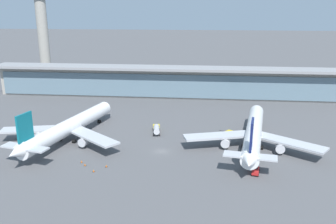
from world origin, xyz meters
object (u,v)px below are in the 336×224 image
(safety_cone_bravo, at_px, (82,162))
(service_truck_mid_apron_yellow, at_px, (227,133))
(airliner_left_stand, at_px, (68,127))
(safety_cone_delta, at_px, (94,171))
(airliner_centre_stand, at_px, (254,133))
(service_truck_near_nose_red, at_px, (256,170))
(service_truck_under_wing_yellow, at_px, (156,129))
(control_tower, at_px, (42,22))
(safety_cone_echo, at_px, (85,165))
(safety_cone_charlie, at_px, (106,166))

(safety_cone_bravo, bearing_deg, service_truck_mid_apron_yellow, 33.42)
(airliner_left_stand, height_order, service_truck_mid_apron_yellow, airliner_left_stand)
(safety_cone_bravo, relative_size, safety_cone_delta, 1.00)
(airliner_centre_stand, height_order, service_truck_near_nose_red, airliner_centre_stand)
(airliner_centre_stand, bearing_deg, service_truck_under_wing_yellow, 163.58)
(service_truck_mid_apron_yellow, xyz_separation_m, control_tower, (-106.53, 92.66, 33.17))
(safety_cone_delta, bearing_deg, safety_cone_echo, 135.35)
(safety_cone_bravo, distance_m, safety_cone_charlie, 8.15)
(safety_cone_echo, bearing_deg, service_truck_under_wing_yellow, 60.46)
(service_truck_mid_apron_yellow, distance_m, safety_cone_echo, 51.13)
(safety_cone_delta, bearing_deg, service_truck_mid_apron_yellow, 41.96)
(service_truck_mid_apron_yellow, height_order, safety_cone_bravo, service_truck_mid_apron_yellow)
(service_truck_mid_apron_yellow, height_order, control_tower, control_tower)
(airliner_centre_stand, bearing_deg, safety_cone_charlie, -155.23)
(service_truck_near_nose_red, bearing_deg, control_tower, 132.60)
(safety_cone_echo, bearing_deg, airliner_left_stand, 121.80)
(service_truck_under_wing_yellow, bearing_deg, safety_cone_bravo, -123.77)
(airliner_centre_stand, xyz_separation_m, service_truck_mid_apron_yellow, (-7.67, 10.75, -3.95))
(service_truck_under_wing_yellow, xyz_separation_m, safety_cone_echo, (-16.46, -29.06, -1.39))
(safety_cone_charlie, bearing_deg, airliner_centre_stand, 24.77)
(airliner_left_stand, bearing_deg, control_tower, 117.26)
(airliner_centre_stand, distance_m, safety_cone_echo, 52.82)
(safety_cone_charlie, xyz_separation_m, safety_cone_echo, (-6.22, 0.18, 0.00))
(service_truck_mid_apron_yellow, height_order, safety_cone_echo, service_truck_mid_apron_yellow)
(service_truck_near_nose_red, relative_size, safety_cone_bravo, 9.91)
(control_tower, distance_m, safety_cone_echo, 143.20)
(airliner_left_stand, distance_m, safety_cone_charlie, 26.52)
(airliner_left_stand, relative_size, safety_cone_bravo, 80.28)
(service_truck_under_wing_yellow, relative_size, safety_cone_bravo, 12.62)
(service_truck_mid_apron_yellow, bearing_deg, airliner_centre_stand, -54.48)
(control_tower, height_order, safety_cone_echo, control_tower)
(service_truck_mid_apron_yellow, bearing_deg, service_truck_near_nose_red, -78.29)
(control_tower, relative_size, safety_cone_bravo, 88.70)
(airliner_centre_stand, xyz_separation_m, service_truck_near_nose_red, (-1.47, -19.19, -3.95))
(airliner_centre_stand, distance_m, safety_cone_bravo, 53.67)
(service_truck_under_wing_yellow, height_order, control_tower, control_tower)
(service_truck_mid_apron_yellow, height_order, safety_cone_charlie, service_truck_mid_apron_yellow)
(service_truck_mid_apron_yellow, height_order, safety_cone_delta, service_truck_mid_apron_yellow)
(service_truck_mid_apron_yellow, distance_m, safety_cone_bravo, 51.35)
(safety_cone_bravo, bearing_deg, service_truck_near_nose_red, -1.93)
(airliner_centre_stand, distance_m, service_truck_mid_apron_yellow, 13.78)
(service_truck_under_wing_yellow, height_order, service_truck_mid_apron_yellow, service_truck_under_wing_yellow)
(safety_cone_charlie, bearing_deg, control_tower, 120.16)
(safety_cone_echo, bearing_deg, safety_cone_charlie, -1.70)
(service_truck_under_wing_yellow, distance_m, control_tower, 128.60)
(control_tower, relative_size, safety_cone_delta, 88.70)
(service_truck_under_wing_yellow, height_order, safety_cone_charlie, service_truck_under_wing_yellow)
(control_tower, bearing_deg, safety_cone_delta, -61.41)
(service_truck_near_nose_red, xyz_separation_m, service_truck_under_wing_yellow, (-30.95, 28.74, 0.90))
(control_tower, xyz_separation_m, safety_cone_bravo, (63.67, -120.94, -33.66))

